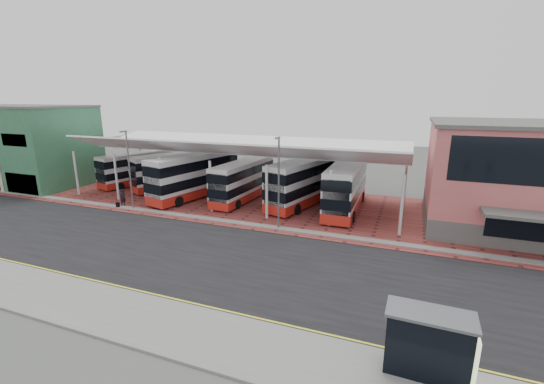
{
  "coord_description": "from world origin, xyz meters",
  "views": [
    {
      "loc": [
        12.33,
        -22.03,
        11.22
      ],
      "look_at": [
        1.1,
        7.03,
        3.08
      ],
      "focal_mm": 24.0,
      "sensor_mm": 36.0,
      "label": 1
    }
  ],
  "objects_px": {
    "bus_2": "(195,176)",
    "bus_4": "(305,182)",
    "bus_3": "(243,181)",
    "bus_5": "(346,187)",
    "bus_0": "(137,169)",
    "bus_shelter": "(437,342)",
    "bus_1": "(175,171)",
    "pedestrian": "(123,198)"
  },
  "relations": [
    {
      "from": "bus_5",
      "to": "bus_4",
      "type": "bearing_deg",
      "value": 171.35
    },
    {
      "from": "bus_1",
      "to": "bus_3",
      "type": "xyz_separation_m",
      "value": [
        10.41,
        -1.81,
        -0.02
      ]
    },
    {
      "from": "bus_2",
      "to": "bus_4",
      "type": "relative_size",
      "value": 1.02
    },
    {
      "from": "bus_3",
      "to": "bus_shelter",
      "type": "relative_size",
      "value": 3.03
    },
    {
      "from": "bus_2",
      "to": "bus_4",
      "type": "bearing_deg",
      "value": 20.93
    },
    {
      "from": "bus_1",
      "to": "bus_5",
      "type": "distance_m",
      "value": 21.77
    },
    {
      "from": "bus_5",
      "to": "bus_0",
      "type": "bearing_deg",
      "value": 175.85
    },
    {
      "from": "bus_5",
      "to": "bus_shelter",
      "type": "height_order",
      "value": "bus_5"
    },
    {
      "from": "bus_1",
      "to": "bus_shelter",
      "type": "bearing_deg",
      "value": -10.98
    },
    {
      "from": "bus_1",
      "to": "bus_4",
      "type": "xyz_separation_m",
      "value": [
        17.23,
        -0.84,
        0.23
      ]
    },
    {
      "from": "bus_2",
      "to": "bus_0",
      "type": "bearing_deg",
      "value": 178.52
    },
    {
      "from": "bus_1",
      "to": "bus_4",
      "type": "relative_size",
      "value": 0.87
    },
    {
      "from": "bus_3",
      "to": "bus_2",
      "type": "bearing_deg",
      "value": -167.97
    },
    {
      "from": "bus_1",
      "to": "bus_5",
      "type": "relative_size",
      "value": 0.9
    },
    {
      "from": "bus_5",
      "to": "pedestrian",
      "type": "distance_m",
      "value": 23.34
    },
    {
      "from": "bus_0",
      "to": "bus_shelter",
      "type": "bearing_deg",
      "value": -18.6
    },
    {
      "from": "bus_4",
      "to": "bus_0",
      "type": "bearing_deg",
      "value": -168.11
    },
    {
      "from": "bus_0",
      "to": "bus_2",
      "type": "bearing_deg",
      "value": 0.87
    },
    {
      "from": "bus_2",
      "to": "bus_5",
      "type": "xyz_separation_m",
      "value": [
        17.04,
        1.17,
        -0.07
      ]
    },
    {
      "from": "bus_2",
      "to": "bus_4",
      "type": "height_order",
      "value": "bus_2"
    },
    {
      "from": "bus_5",
      "to": "bus_1",
      "type": "bearing_deg",
      "value": 175.29
    },
    {
      "from": "bus_shelter",
      "to": "bus_3",
      "type": "bearing_deg",
      "value": 132.42
    },
    {
      "from": "bus_shelter",
      "to": "bus_0",
      "type": "bearing_deg",
      "value": 147.7
    },
    {
      "from": "bus_1",
      "to": "bus_3",
      "type": "relative_size",
      "value": 0.99
    },
    {
      "from": "bus_0",
      "to": "bus_shelter",
      "type": "xyz_separation_m",
      "value": [
        35.22,
        -23.61,
        -0.25
      ]
    },
    {
      "from": "bus_3",
      "to": "bus_4",
      "type": "xyz_separation_m",
      "value": [
        6.82,
        0.97,
        0.25
      ]
    },
    {
      "from": "bus_0",
      "to": "bus_shelter",
      "type": "distance_m",
      "value": 42.4
    },
    {
      "from": "bus_0",
      "to": "bus_1",
      "type": "height_order",
      "value": "bus_1"
    },
    {
      "from": "bus_4",
      "to": "pedestrian",
      "type": "relative_size",
      "value": 6.71
    },
    {
      "from": "bus_3",
      "to": "bus_shelter",
      "type": "height_order",
      "value": "bus_3"
    },
    {
      "from": "bus_3",
      "to": "bus_5",
      "type": "relative_size",
      "value": 0.91
    },
    {
      "from": "bus_0",
      "to": "bus_1",
      "type": "distance_m",
      "value": 6.05
    },
    {
      "from": "bus_5",
      "to": "pedestrian",
      "type": "relative_size",
      "value": 6.51
    },
    {
      "from": "pedestrian",
      "to": "bus_shelter",
      "type": "height_order",
      "value": "bus_shelter"
    },
    {
      "from": "bus_1",
      "to": "bus_3",
      "type": "distance_m",
      "value": 10.57
    },
    {
      "from": "bus_4",
      "to": "bus_5",
      "type": "xyz_separation_m",
      "value": [
        4.49,
        -0.61,
        -0.02
      ]
    },
    {
      "from": "bus_5",
      "to": "bus_shelter",
      "type": "relative_size",
      "value": 3.32
    },
    {
      "from": "bus_0",
      "to": "bus_4",
      "type": "relative_size",
      "value": 0.86
    },
    {
      "from": "pedestrian",
      "to": "bus_2",
      "type": "bearing_deg",
      "value": -26.42
    },
    {
      "from": "bus_0",
      "to": "bus_3",
      "type": "relative_size",
      "value": 0.97
    },
    {
      "from": "bus_4",
      "to": "bus_3",
      "type": "bearing_deg",
      "value": -157.62
    },
    {
      "from": "bus_3",
      "to": "bus_5",
      "type": "bearing_deg",
      "value": 5.87
    }
  ]
}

